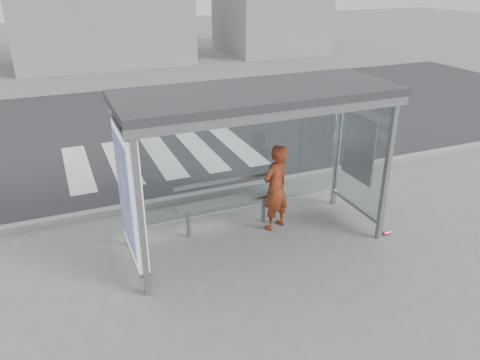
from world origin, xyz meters
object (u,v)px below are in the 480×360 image
(bench, at_px, (227,201))
(soda_can, at_px, (387,233))
(person, at_px, (276,188))
(bus_shelter, at_px, (233,132))

(bench, xyz_separation_m, soda_can, (2.50, -1.26, -0.52))
(person, bearing_deg, bench, -40.27)
(bench, bearing_deg, soda_can, -26.87)
(bus_shelter, xyz_separation_m, person, (0.88, 0.25, -1.20))
(bus_shelter, height_order, bench, bus_shelter)
(soda_can, bearing_deg, person, 149.47)
(bus_shelter, bearing_deg, bench, 81.72)
(bus_shelter, relative_size, person, 2.72)
(person, height_order, bench, person)
(bench, height_order, soda_can, bench)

